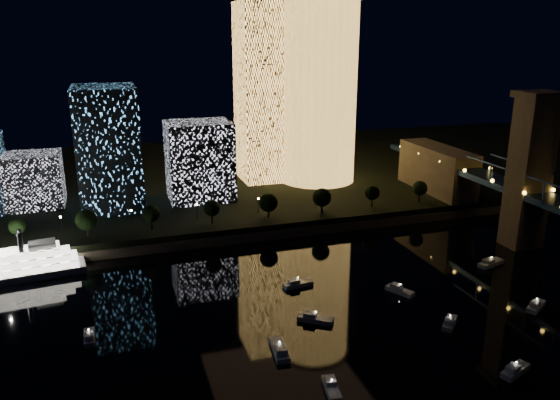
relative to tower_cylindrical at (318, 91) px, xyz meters
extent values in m
plane|color=black|center=(-24.98, -131.05, -43.34)|extent=(520.00, 520.00, 0.00)
cube|color=black|center=(-24.98, 28.95, -40.84)|extent=(420.00, 160.00, 5.00)
cube|color=#6B5E4C|center=(-24.98, -49.05, -41.84)|extent=(420.00, 6.00, 3.00)
cylinder|color=#FFB751|center=(0.00, 0.00, -1.13)|extent=(32.00, 32.00, 74.42)
cube|color=#FFB751|center=(-19.95, 10.07, -1.15)|extent=(23.38, 23.38, 74.38)
cube|color=white|center=(-53.41, -12.30, -23.39)|extent=(24.29, 20.55, 29.89)
cube|color=#57ABEE|center=(-86.27, -11.46, -16.34)|extent=(22.00, 28.60, 43.99)
cube|color=white|center=(-113.44, -3.21, -28.48)|extent=(19.71, 17.92, 19.71)
cube|color=#6B5E4C|center=(40.02, -81.05, -19.34)|extent=(11.00, 9.00, 48.00)
cube|color=#6B5E4C|center=(40.02, -81.05, 5.66)|extent=(13.00, 11.00, 2.00)
cube|color=#6B5E4C|center=(40.02, -31.05, -31.84)|extent=(12.00, 40.00, 23.00)
cube|color=navy|center=(35.02, -95.05, -21.84)|extent=(0.50, 0.50, 7.00)
cube|color=navy|center=(35.02, -71.05, -21.84)|extent=(0.50, 0.50, 7.00)
sphere|color=yellow|center=(34.52, -86.05, -23.54)|extent=(1.20, 1.20, 1.20)
sphere|color=yellow|center=(34.52, -41.05, -23.54)|extent=(1.20, 1.20, 1.20)
cube|color=silver|center=(-117.68, -58.39, -42.25)|extent=(44.48, 14.73, 2.18)
cube|color=white|center=(-117.68, -58.39, -40.16)|extent=(40.76, 13.42, 2.00)
cube|color=white|center=(-117.68, -58.39, -38.15)|extent=(37.05, 12.12, 2.00)
cube|color=white|center=(-117.68, -58.39, -36.15)|extent=(31.53, 10.62, 2.00)
cube|color=silver|center=(-106.84, -57.19, -34.43)|extent=(7.83, 6.22, 1.64)
cylinder|color=black|center=(-112.06, -59.60, -32.43)|extent=(1.27, 1.27, 5.46)
cylinder|color=black|center=(-112.46, -55.98, -32.43)|extent=(1.27, 1.27, 5.46)
cube|color=silver|center=(13.55, -117.88, -42.74)|extent=(7.94, 6.14, 1.20)
cube|color=silver|center=(12.55, -118.48, -41.64)|extent=(3.37, 3.14, 1.00)
sphere|color=white|center=(13.55, -117.88, -40.74)|extent=(0.36, 0.36, 0.36)
cube|color=silver|center=(-10.70, -139.08, -42.74)|extent=(8.17, 5.20, 1.20)
cube|color=silver|center=(-11.79, -139.51, -41.64)|extent=(3.29, 2.89, 1.00)
sphere|color=white|center=(-10.70, -139.08, -40.74)|extent=(0.36, 0.36, 0.36)
cube|color=silver|center=(-54.53, -117.03, -42.74)|extent=(3.88, 9.57, 1.20)
cube|color=silver|center=(-54.67, -118.42, -41.64)|extent=(2.73, 3.48, 1.00)
sphere|color=white|center=(-54.53, -117.03, -40.74)|extent=(0.36, 0.36, 0.36)
cube|color=silver|center=(-42.19, -106.99, -42.74)|extent=(8.64, 7.22, 1.20)
cube|color=silver|center=(-43.24, -106.24, -41.64)|extent=(3.76, 3.57, 1.00)
sphere|color=white|center=(-42.19, -106.99, -40.74)|extent=(0.36, 0.36, 0.36)
cube|color=silver|center=(-39.77, -87.58, -42.74)|extent=(8.57, 3.62, 1.20)
cube|color=silver|center=(-41.01, -87.73, -41.64)|extent=(3.14, 2.49, 1.00)
sphere|color=white|center=(-39.77, -87.58, -40.74)|extent=(0.36, 0.36, 0.36)
cube|color=silver|center=(-15.05, -99.78, -42.74)|extent=(5.93, 8.11, 1.20)
cube|color=silver|center=(-15.61, -98.74, -41.64)|extent=(3.10, 3.39, 1.00)
sphere|color=white|center=(-15.05, -99.78, -40.74)|extent=(0.36, 0.36, 0.36)
cube|color=silver|center=(-12.26, -118.44, -42.74)|extent=(6.78, 6.76, 1.20)
cube|color=silver|center=(-13.03, -119.20, -41.64)|extent=(3.13, 3.13, 1.00)
sphere|color=white|center=(-12.26, -118.44, -40.74)|extent=(0.36, 0.36, 0.36)
cube|color=silver|center=(20.32, -91.80, -42.74)|extent=(9.54, 5.36, 1.20)
cube|color=silver|center=(19.01, -92.19, -41.64)|extent=(3.72, 3.17, 1.00)
sphere|color=white|center=(20.32, -91.80, -40.74)|extent=(0.36, 0.36, 0.36)
cube|color=silver|center=(-94.24, -99.00, -42.74)|extent=(2.52, 7.35, 1.20)
cube|color=silver|center=(-94.21, -100.10, -41.64)|extent=(1.96, 2.60, 1.00)
sphere|color=white|center=(-94.24, -99.00, -40.74)|extent=(0.36, 0.36, 0.36)
cube|color=silver|center=(-48.97, -133.11, -42.74)|extent=(3.69, 7.93, 1.20)
cube|color=silver|center=(-48.77, -131.99, -41.64)|extent=(2.40, 2.97, 1.00)
sphere|color=white|center=(-48.97, -133.11, -40.74)|extent=(0.36, 0.36, 0.36)
cylinder|color=black|center=(-114.98, -43.05, -36.34)|extent=(0.70, 0.70, 4.00)
sphere|color=black|center=(-114.98, -43.05, -32.84)|extent=(5.01, 5.01, 5.01)
cylinder|color=black|center=(-94.98, -43.05, -36.34)|extent=(0.70, 0.70, 4.00)
sphere|color=black|center=(-94.98, -43.05, -32.84)|extent=(6.81, 6.81, 6.81)
cylinder|color=black|center=(-74.98, -43.05, -36.34)|extent=(0.70, 0.70, 4.00)
sphere|color=black|center=(-74.98, -43.05, -32.84)|extent=(5.79, 5.79, 5.79)
cylinder|color=black|center=(-54.98, -43.05, -36.34)|extent=(0.70, 0.70, 4.00)
sphere|color=black|center=(-54.98, -43.05, -32.84)|extent=(5.74, 5.74, 5.74)
cylinder|color=black|center=(-34.98, -43.05, -36.34)|extent=(0.70, 0.70, 4.00)
sphere|color=black|center=(-34.98, -43.05, -32.84)|extent=(6.63, 6.63, 6.63)
cylinder|color=black|center=(-14.98, -43.05, -36.34)|extent=(0.70, 0.70, 4.00)
sphere|color=black|center=(-14.98, -43.05, -32.84)|extent=(6.72, 6.72, 6.72)
cylinder|color=black|center=(5.02, -43.05, -36.34)|extent=(0.70, 0.70, 4.00)
sphere|color=black|center=(5.02, -43.05, -32.84)|extent=(5.54, 5.54, 5.54)
cylinder|color=black|center=(25.02, -43.05, -36.34)|extent=(0.70, 0.70, 4.00)
sphere|color=black|center=(25.02, -43.05, -32.84)|extent=(5.59, 5.59, 5.59)
cylinder|color=black|center=(-102.98, -37.05, -35.84)|extent=(0.24, 0.24, 5.00)
sphere|color=#FFCC7F|center=(-102.98, -37.05, -33.04)|extent=(0.70, 0.70, 0.70)
cylinder|color=black|center=(-80.98, -37.05, -35.84)|extent=(0.24, 0.24, 5.00)
sphere|color=#FFCC7F|center=(-80.98, -37.05, -33.04)|extent=(0.70, 0.70, 0.70)
cylinder|color=black|center=(-58.98, -37.05, -35.84)|extent=(0.24, 0.24, 5.00)
sphere|color=#FFCC7F|center=(-58.98, -37.05, -33.04)|extent=(0.70, 0.70, 0.70)
cylinder|color=black|center=(-36.98, -37.05, -35.84)|extent=(0.24, 0.24, 5.00)
sphere|color=#FFCC7F|center=(-36.98, -37.05, -33.04)|extent=(0.70, 0.70, 0.70)
cylinder|color=black|center=(-14.98, -37.05, -35.84)|extent=(0.24, 0.24, 5.00)
sphere|color=#FFCC7F|center=(-14.98, -37.05, -33.04)|extent=(0.70, 0.70, 0.70)
cylinder|color=black|center=(7.02, -37.05, -35.84)|extent=(0.24, 0.24, 5.00)
sphere|color=#FFCC7F|center=(7.02, -37.05, -33.04)|extent=(0.70, 0.70, 0.70)
camera|label=1|loc=(-86.17, -216.40, 23.68)|focal=35.00mm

